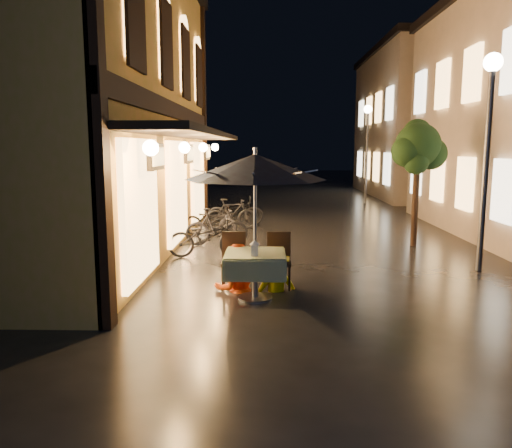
{
  "coord_description": "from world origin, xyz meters",
  "views": [
    {
      "loc": [
        -1.26,
        -7.91,
        2.47
      ],
      "look_at": [
        -1.47,
        0.57,
        1.15
      ],
      "focal_mm": 35.0,
      "sensor_mm": 36.0,
      "label": 1
    }
  ],
  "objects_px": {
    "cafe_table": "(255,264)",
    "person_orange": "(236,245)",
    "person_yellow": "(275,249)",
    "bicycle_0": "(207,237)",
    "streetlamp_near": "(489,123)",
    "patio_umbrella": "(255,167)",
    "table_lantern": "(255,247)"
  },
  "relations": [
    {
      "from": "cafe_table",
      "to": "person_orange",
      "type": "distance_m",
      "value": 0.67
    },
    {
      "from": "person_orange",
      "to": "person_yellow",
      "type": "distance_m",
      "value": 0.68
    },
    {
      "from": "streetlamp_near",
      "to": "bicycle_0",
      "type": "xyz_separation_m",
      "value": [
        -5.64,
        1.1,
        -2.46
      ]
    },
    {
      "from": "person_orange",
      "to": "streetlamp_near",
      "type": "bearing_deg",
      "value": -178.29
    },
    {
      "from": "cafe_table",
      "to": "patio_umbrella",
      "type": "xyz_separation_m",
      "value": [
        0.0,
        0.0,
        1.56
      ]
    },
    {
      "from": "streetlamp_near",
      "to": "table_lantern",
      "type": "xyz_separation_m",
      "value": [
        -4.47,
        -2.29,
        -2.0
      ]
    },
    {
      "from": "person_yellow",
      "to": "bicycle_0",
      "type": "height_order",
      "value": "person_yellow"
    },
    {
      "from": "table_lantern",
      "to": "cafe_table",
      "type": "bearing_deg",
      "value": 90.0
    },
    {
      "from": "cafe_table",
      "to": "bicycle_0",
      "type": "xyz_separation_m",
      "value": [
        -1.18,
        3.13,
        -0.13
      ]
    },
    {
      "from": "table_lantern",
      "to": "person_yellow",
      "type": "height_order",
      "value": "person_yellow"
    },
    {
      "from": "streetlamp_near",
      "to": "person_orange",
      "type": "bearing_deg",
      "value": -162.71
    },
    {
      "from": "streetlamp_near",
      "to": "patio_umbrella",
      "type": "bearing_deg",
      "value": -155.51
    },
    {
      "from": "person_yellow",
      "to": "bicycle_0",
      "type": "distance_m",
      "value": 3.01
    },
    {
      "from": "patio_umbrella",
      "to": "person_orange",
      "type": "bearing_deg",
      "value": 122.87
    },
    {
      "from": "cafe_table",
      "to": "person_yellow",
      "type": "relative_size",
      "value": 0.69
    },
    {
      "from": "patio_umbrella",
      "to": "bicycle_0",
      "type": "xyz_separation_m",
      "value": [
        -1.18,
        3.13,
        -1.69
      ]
    },
    {
      "from": "table_lantern",
      "to": "patio_umbrella",
      "type": "bearing_deg",
      "value": 90.0
    },
    {
      "from": "table_lantern",
      "to": "person_orange",
      "type": "xyz_separation_m",
      "value": [
        -0.35,
        0.8,
        -0.13
      ]
    },
    {
      "from": "patio_umbrella",
      "to": "person_yellow",
      "type": "height_order",
      "value": "patio_umbrella"
    },
    {
      "from": "bicycle_0",
      "to": "table_lantern",
      "type": "bearing_deg",
      "value": -169.02
    },
    {
      "from": "cafe_table",
      "to": "person_yellow",
      "type": "bearing_deg",
      "value": 58.44
    },
    {
      "from": "streetlamp_near",
      "to": "cafe_table",
      "type": "distance_m",
      "value": 5.43
    },
    {
      "from": "streetlamp_near",
      "to": "person_yellow",
      "type": "relative_size",
      "value": 2.94
    },
    {
      "from": "streetlamp_near",
      "to": "patio_umbrella",
      "type": "distance_m",
      "value": 4.97
    },
    {
      "from": "cafe_table",
      "to": "patio_umbrella",
      "type": "bearing_deg",
      "value": 0.0
    },
    {
      "from": "person_orange",
      "to": "bicycle_0",
      "type": "xyz_separation_m",
      "value": [
        -0.83,
        2.6,
        -0.34
      ]
    },
    {
      "from": "table_lantern",
      "to": "person_yellow",
      "type": "xyz_separation_m",
      "value": [
        0.33,
        0.8,
        -0.2
      ]
    },
    {
      "from": "patio_umbrella",
      "to": "bicycle_0",
      "type": "height_order",
      "value": "patio_umbrella"
    },
    {
      "from": "streetlamp_near",
      "to": "table_lantern",
      "type": "bearing_deg",
      "value": -152.81
    },
    {
      "from": "cafe_table",
      "to": "person_yellow",
      "type": "height_order",
      "value": "person_yellow"
    },
    {
      "from": "table_lantern",
      "to": "bicycle_0",
      "type": "xyz_separation_m",
      "value": [
        -1.18,
        3.39,
        -0.46
      ]
    },
    {
      "from": "bicycle_0",
      "to": "person_yellow",
      "type": "bearing_deg",
      "value": -157.97
    }
  ]
}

